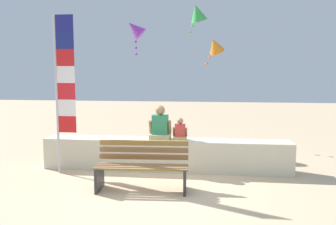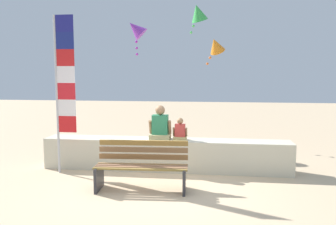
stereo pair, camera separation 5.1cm
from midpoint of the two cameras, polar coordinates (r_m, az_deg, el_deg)
ground_plane at (r=6.58m, az=-2.08°, el=-12.49°), size 40.00×40.00×0.00m
seawall_ledge at (r=7.69m, az=-0.58°, el=-7.01°), size 5.47×0.60×0.69m
park_bench at (r=6.41m, az=-4.55°, el=-9.09°), size 1.73×0.71×0.88m
person_adult at (r=7.54m, az=-1.51°, el=-2.31°), size 0.50×0.37×0.76m
person_child at (r=7.50m, az=1.84°, el=-3.16°), size 0.32×0.24×0.49m
flag_banner at (r=7.55m, az=-17.39°, el=4.86°), size 0.44×0.05×3.35m
kite_orange at (r=10.47m, az=7.71°, el=11.02°), size 0.72×0.76×0.88m
kite_purple at (r=10.39m, az=-5.68°, el=13.71°), size 0.74×0.71×1.10m
kite_green at (r=10.45m, az=4.77°, el=16.23°), size 0.79×0.79×0.89m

